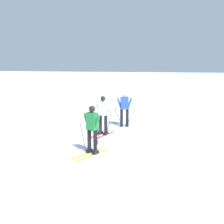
{
  "coord_description": "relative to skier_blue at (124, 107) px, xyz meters",
  "views": [
    {
      "loc": [
        -1.96,
        -10.67,
        3.35
      ],
      "look_at": [
        -4.15,
        2.93,
        0.9
      ],
      "focal_mm": 49.42,
      "sensor_mm": 36.0,
      "label": 1
    }
  ],
  "objects": [
    {
      "name": "far_snow_ridge",
      "position": [
        3.71,
        14.31,
        -0.35
      ],
      "size": [
        80.0,
        8.12,
        1.21
      ],
      "primitive_type": "cube",
      "color": "white",
      "rests_on": "ground"
    },
    {
      "name": "skier_blue",
      "position": [
        0.0,
        0.0,
        0.0
      ],
      "size": [
        0.98,
        1.64,
        1.71
      ],
      "color": "silver",
      "rests_on": "ground"
    },
    {
      "name": "ground_plane",
      "position": [
        3.71,
        -4.02,
        -0.95
      ],
      "size": [
        120.0,
        120.0,
        0.0
      ],
      "primitive_type": "plane",
      "color": "white"
    },
    {
      "name": "skier_green",
      "position": [
        -0.6,
        -4.49,
        -0.04
      ],
      "size": [
        1.09,
        1.58,
        1.71
      ],
      "color": "gold",
      "rests_on": "ground"
    },
    {
      "name": "skier_white",
      "position": [
        -0.72,
        -1.74,
        0.0
      ],
      "size": [
        0.96,
        1.62,
        1.71
      ],
      "color": "red",
      "rests_on": "ground"
    }
  ]
}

